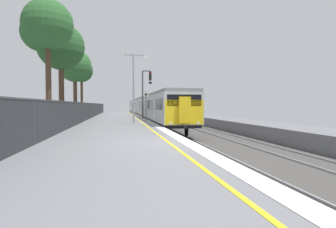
% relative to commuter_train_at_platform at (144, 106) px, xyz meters
% --- Properties ---
extents(ground, '(17.40, 110.00, 1.21)m').
position_rel_commuter_train_at_platform_xyz_m(ground, '(0.54, -37.67, -1.88)').
color(ground, slate).
extents(commuter_train_at_platform, '(2.83, 60.94, 3.81)m').
position_rel_commuter_train_at_platform_xyz_m(commuter_train_at_platform, '(0.00, 0.00, 0.00)').
color(commuter_train_at_platform, '#B7B7BC').
rests_on(commuter_train_at_platform, ground).
extents(signal_gantry, '(1.10, 0.24, 5.35)m').
position_rel_commuter_train_at_platform_xyz_m(signal_gantry, '(-1.49, -17.35, 2.06)').
color(signal_gantry, '#47474C').
rests_on(signal_gantry, ground).
extents(speed_limit_sign, '(0.59, 0.08, 2.80)m').
position_rel_commuter_train_at_platform_xyz_m(speed_limit_sign, '(-1.85, -22.17, 0.51)').
color(speed_limit_sign, '#59595B').
rests_on(speed_limit_sign, ground).
extents(platform_lamp_mid, '(2.00, 0.20, 5.64)m').
position_rel_commuter_train_at_platform_xyz_m(platform_lamp_mid, '(-3.20, -25.83, 2.06)').
color(platform_lamp_mid, '#93999E').
rests_on(platform_lamp_mid, ground).
extents(platform_back_fence, '(0.07, 99.00, 1.74)m').
position_rel_commuter_train_at_platform_xyz_m(platform_back_fence, '(-7.55, -37.67, -0.36)').
color(platform_back_fence, '#282B2D').
rests_on(platform_back_fence, ground).
extents(background_tree_left, '(3.39, 3.39, 8.33)m').
position_rel_commuter_train_at_platform_xyz_m(background_tree_left, '(-9.81, -4.96, 5.24)').
color(background_tree_left, '#473323').
rests_on(background_tree_left, ground).
extents(background_tree_centre, '(3.33, 3.23, 8.12)m').
position_rel_commuter_train_at_platform_xyz_m(background_tree_centre, '(-8.92, -29.90, 5.10)').
color(background_tree_centre, '#473323').
rests_on(background_tree_centre, ground).
extents(background_tree_right, '(3.81, 3.81, 8.02)m').
position_rel_commuter_train_at_platform_xyz_m(background_tree_right, '(-9.54, -14.17, 4.70)').
color(background_tree_right, '#473323').
rests_on(background_tree_right, ground).
extents(background_tree_back, '(3.72, 3.72, 8.05)m').
position_rel_commuter_train_at_platform_xyz_m(background_tree_back, '(-9.00, -24.86, 4.80)').
color(background_tree_back, '#473323').
rests_on(background_tree_back, ground).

